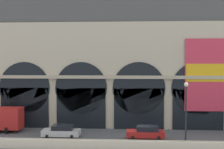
# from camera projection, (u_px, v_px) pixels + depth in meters

# --- Properties ---
(ground_plane) EXTENTS (200.00, 200.00, 0.00)m
(ground_plane) POSITION_uv_depth(u_px,v_px,m) (140.00, 138.00, 36.28)
(ground_plane) COLOR #54565B
(quay_parapet_wall) EXTENTS (90.00, 0.70, 0.99)m
(quay_parapet_wall) POSITION_uv_depth(u_px,v_px,m) (141.00, 145.00, 31.33)
(quay_parapet_wall) COLOR beige
(quay_parapet_wall) RESTS_ON ground
(station_building) EXTENTS (48.30, 4.58, 19.08)m
(station_building) POSITION_uv_depth(u_px,v_px,m) (139.00, 61.00, 42.96)
(station_building) COLOR beige
(station_building) RESTS_ON ground
(car_midwest) EXTENTS (4.40, 2.22, 1.55)m
(car_midwest) POSITION_uv_depth(u_px,v_px,m) (62.00, 131.00, 36.38)
(car_midwest) COLOR white
(car_midwest) RESTS_ON ground
(car_center) EXTENTS (4.40, 2.22, 1.55)m
(car_center) POSITION_uv_depth(u_px,v_px,m) (146.00, 132.00, 35.76)
(car_center) COLOR red
(car_center) RESTS_ON ground
(street_lamp_quayside) EXTENTS (0.44, 0.44, 6.90)m
(street_lamp_quayside) POSITION_uv_depth(u_px,v_px,m) (186.00, 107.00, 31.67)
(street_lamp_quayside) COLOR black
(street_lamp_quayside) RESTS_ON ground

